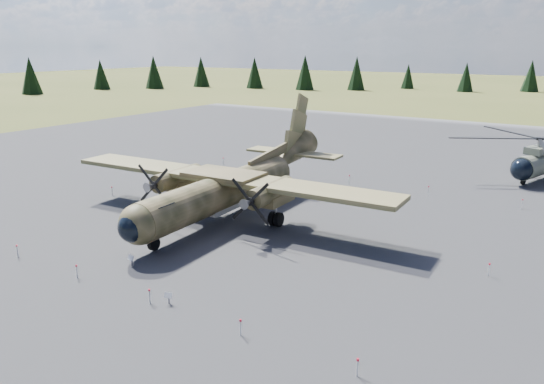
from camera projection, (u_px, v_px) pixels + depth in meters
The scene contains 8 objects.
ground at pixel (260, 227), 40.35m from camera, with size 500.00×500.00×0.00m, color brown.
apron at pixel (321, 197), 48.46m from camera, with size 120.00×120.00×0.04m, color slate.
transport_plane at pixel (231, 183), 42.59m from camera, with size 28.80×26.16×9.50m.
helicopter_near at pixel (540, 150), 53.50m from camera, with size 22.28×22.62×4.52m.
info_placard_left at pixel (131, 259), 33.02m from camera, with size 0.52×0.28×0.78m.
info_placard_right at pixel (168, 296), 28.19m from camera, with size 0.46×0.29×0.68m.
barrier_fence at pixel (255, 220), 40.40m from camera, with size 33.12×29.62×0.85m.
treeline at pixel (155, 165), 39.27m from camera, with size 290.21×300.42×10.99m.
Camera 1 is at (21.45, -31.61, 13.29)m, focal length 35.00 mm.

